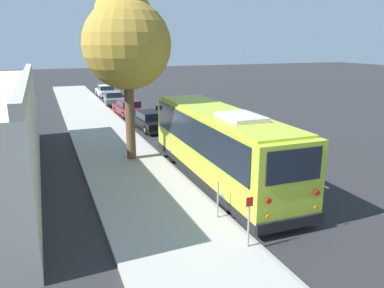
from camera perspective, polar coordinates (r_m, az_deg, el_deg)
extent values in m
plane|color=#28282B|center=(16.57, 4.87, -5.70)|extent=(160.00, 160.00, 0.00)
cube|color=#A3A099|center=(15.35, -7.35, -7.21)|extent=(80.00, 4.00, 0.15)
cube|color=gray|center=(15.94, -0.10, -6.21)|extent=(80.00, 0.14, 0.15)
cube|color=#ADC633|center=(16.23, 4.12, -0.05)|extent=(10.71, 2.63, 2.75)
cube|color=black|center=(16.60, 4.04, -4.16)|extent=(10.77, 2.68, 0.28)
cube|color=black|center=(16.09, 4.16, 2.01)|extent=(9.84, 2.70, 1.31)
cube|color=black|center=(20.97, -2.02, 5.15)|extent=(0.07, 2.12, 1.37)
cube|color=black|center=(11.60, 15.36, -3.23)|extent=(0.07, 1.95, 1.05)
cube|color=black|center=(20.87, -2.04, 6.86)|extent=(0.07, 1.75, 0.22)
cube|color=#ADC633|center=(15.92, 4.21, 4.87)|extent=(10.06, 2.39, 0.10)
cube|color=silver|center=(14.22, 7.46, 4.03)|extent=(1.99, 1.41, 0.20)
cube|color=black|center=(21.38, -2.00, 0.42)|extent=(0.15, 2.45, 0.36)
cube|color=black|center=(12.30, 14.81, -11.67)|extent=(0.15, 2.45, 0.36)
cylinder|color=red|center=(11.41, 11.66, -8.54)|extent=(0.03, 0.18, 0.18)
cylinder|color=orange|center=(11.62, 11.53, -10.77)|extent=(0.03, 0.14, 0.14)
cylinder|color=red|center=(12.39, 18.57, -7.10)|extent=(0.03, 0.18, 0.18)
cylinder|color=orange|center=(12.58, 18.38, -9.19)|extent=(0.03, 0.14, 0.14)
cube|color=white|center=(21.15, -4.13, 0.70)|extent=(0.05, 0.32, 0.18)
cube|color=white|center=(21.65, -0.02, 1.08)|extent=(0.05, 0.32, 0.18)
cube|color=black|center=(20.19, -5.40, 5.45)|extent=(0.06, 0.10, 0.24)
cylinder|color=black|center=(19.01, -2.85, -1.37)|extent=(0.97, 0.32, 0.96)
cylinder|color=slate|center=(19.01, -2.85, -1.37)|extent=(0.44, 0.33, 0.43)
cylinder|color=black|center=(19.73, 3.00, -0.75)|extent=(0.97, 0.32, 0.96)
cylinder|color=slate|center=(19.73, 3.00, -0.75)|extent=(0.44, 0.33, 0.43)
cylinder|color=black|center=(13.63, 5.27, -8.28)|extent=(0.97, 0.32, 0.96)
cylinder|color=slate|center=(13.63, 5.27, -8.28)|extent=(0.44, 0.33, 0.43)
cylinder|color=black|center=(14.62, 12.80, -6.94)|extent=(0.97, 0.32, 0.96)
cylinder|color=slate|center=(14.62, 12.80, -6.94)|extent=(0.44, 0.33, 0.43)
cube|color=black|center=(26.37, -6.42, 3.25)|extent=(4.49, 2.01, 0.63)
cube|color=black|center=(26.16, -6.37, 4.39)|extent=(2.18, 1.61, 0.48)
cube|color=black|center=(26.12, -6.38, 4.91)|extent=(2.09, 1.57, 0.05)
cube|color=black|center=(28.48, -7.91, 3.64)|extent=(0.20, 1.65, 0.20)
cube|color=black|center=(24.39, -4.65, 1.80)|extent=(0.20, 1.65, 0.20)
cylinder|color=black|center=(27.46, -8.92, 3.30)|extent=(0.65, 0.24, 0.64)
cylinder|color=slate|center=(27.46, -8.92, 3.30)|extent=(0.30, 0.24, 0.29)
cylinder|color=black|center=(27.94, -5.87, 3.61)|extent=(0.65, 0.24, 0.64)
cylinder|color=slate|center=(27.94, -5.87, 3.61)|extent=(0.30, 0.24, 0.29)
cylinder|color=black|center=(24.88, -7.02, 2.14)|extent=(0.65, 0.24, 0.64)
cylinder|color=slate|center=(24.88, -7.02, 2.14)|extent=(0.30, 0.24, 0.29)
cylinder|color=black|center=(25.41, -3.70, 2.50)|extent=(0.65, 0.24, 0.64)
cylinder|color=slate|center=(25.41, -3.70, 2.50)|extent=(0.30, 0.24, 0.29)
cube|color=maroon|center=(31.80, -9.63, 5.14)|extent=(4.20, 2.06, 0.61)
cube|color=black|center=(31.61, -9.62, 6.09)|extent=(2.04, 1.65, 0.48)
cube|color=maroon|center=(31.57, -9.64, 6.52)|extent=(1.97, 1.61, 0.05)
cube|color=black|center=(33.78, -10.65, 5.33)|extent=(0.22, 1.68, 0.20)
cube|color=black|center=(29.90, -8.45, 4.16)|extent=(0.22, 1.68, 0.20)
cylinder|color=black|center=(32.83, -11.61, 5.09)|extent=(0.63, 0.25, 0.61)
cylinder|color=slate|center=(32.83, -11.61, 5.09)|extent=(0.29, 0.24, 0.28)
cylinder|color=black|center=(33.27, -8.97, 5.35)|extent=(0.63, 0.25, 0.61)
cylinder|color=slate|center=(33.27, -8.97, 5.35)|extent=(0.29, 0.24, 0.28)
cylinder|color=black|center=(30.39, -10.33, 4.36)|extent=(0.63, 0.25, 0.61)
cylinder|color=slate|center=(30.39, -10.33, 4.36)|extent=(0.29, 0.24, 0.28)
cylinder|color=black|center=(30.86, -7.50, 4.64)|extent=(0.63, 0.25, 0.61)
cylinder|color=slate|center=(30.86, -7.50, 4.64)|extent=(0.29, 0.24, 0.28)
cube|color=slate|center=(37.70, -11.91, 6.61)|extent=(4.13, 1.97, 0.63)
cube|color=black|center=(37.52, -11.94, 7.42)|extent=(2.01, 1.58, 0.48)
cube|color=slate|center=(37.49, -11.96, 7.78)|extent=(1.93, 1.54, 0.05)
cube|color=black|center=(39.73, -12.20, 6.71)|extent=(0.20, 1.62, 0.20)
cube|color=black|center=(35.73, -11.55, 5.82)|extent=(0.20, 1.62, 0.20)
cylinder|color=black|center=(38.91, -13.21, 6.56)|extent=(0.65, 0.25, 0.63)
cylinder|color=slate|center=(38.91, -13.21, 6.56)|extent=(0.30, 0.24, 0.29)
cylinder|color=black|center=(39.05, -10.98, 6.71)|extent=(0.65, 0.25, 0.63)
cylinder|color=slate|center=(39.05, -10.98, 6.71)|extent=(0.30, 0.24, 0.29)
cylinder|color=black|center=(36.40, -12.88, 6.01)|extent=(0.65, 0.25, 0.63)
cylinder|color=slate|center=(36.40, -12.88, 6.01)|extent=(0.30, 0.24, 0.29)
cylinder|color=black|center=(36.55, -10.50, 6.17)|extent=(0.65, 0.25, 0.63)
cylinder|color=slate|center=(36.55, -10.50, 6.17)|extent=(0.30, 0.24, 0.29)
cube|color=silver|center=(43.82, -13.00, 7.68)|extent=(4.12, 1.76, 0.60)
cube|color=black|center=(43.65, -13.02, 8.37)|extent=(1.96, 1.49, 0.48)
cube|color=silver|center=(43.63, -13.04, 8.68)|extent=(1.88, 1.45, 0.05)
cube|color=black|center=(45.87, -13.45, 7.72)|extent=(0.11, 1.64, 0.20)
cube|color=black|center=(41.83, -12.48, 7.09)|extent=(0.11, 1.64, 0.20)
cylinder|color=black|center=(44.99, -14.26, 7.60)|extent=(0.61, 0.21, 0.60)
cylinder|color=slate|center=(44.99, -14.26, 7.60)|extent=(0.27, 0.22, 0.27)
cylinder|color=black|center=(45.24, -12.32, 7.76)|extent=(0.61, 0.21, 0.60)
cylinder|color=slate|center=(45.24, -12.32, 7.76)|extent=(0.27, 0.22, 0.27)
cylinder|color=black|center=(42.45, -13.71, 7.20)|extent=(0.61, 0.21, 0.60)
cylinder|color=slate|center=(42.45, -13.71, 7.20)|extent=(0.27, 0.22, 0.27)
cylinder|color=black|center=(42.72, -11.66, 7.37)|extent=(0.61, 0.21, 0.60)
cylinder|color=slate|center=(42.72, -11.66, 7.37)|extent=(0.27, 0.22, 0.27)
cylinder|color=brown|center=(18.98, -9.42, 3.85)|extent=(0.46, 0.46, 4.15)
sphere|color=olive|center=(18.63, -9.91, 14.65)|extent=(4.24, 4.24, 4.24)
sphere|color=#A58431|center=(19.18, -10.46, 18.76)|extent=(2.75, 2.75, 2.75)
cylinder|color=gray|center=(11.12, 8.61, -12.36)|extent=(0.06, 0.06, 1.27)
cube|color=red|center=(10.79, 8.77, -8.71)|extent=(0.02, 0.22, 0.28)
cylinder|color=gray|center=(12.73, 3.95, -8.49)|extent=(0.06, 0.06, 1.27)
cube|color=#A9A497|center=(17.44, -24.01, 9.05)|extent=(16.97, 0.30, 0.40)
cube|color=silver|center=(17.59, 17.51, -5.11)|extent=(2.40, 0.14, 0.01)
cube|color=silver|center=(22.29, 7.82, -0.27)|extent=(2.40, 0.14, 0.01)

